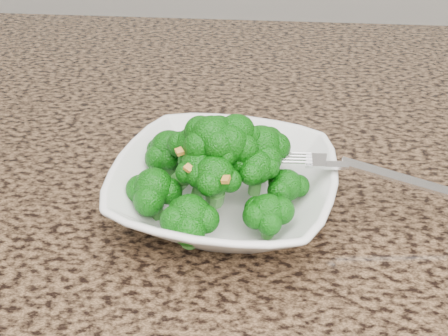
# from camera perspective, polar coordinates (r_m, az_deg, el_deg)

# --- Properties ---
(granite_counter) EXTENTS (1.64, 1.04, 0.03)m
(granite_counter) POSITION_cam_1_polar(r_m,az_deg,el_deg) (0.59, -0.20, -3.25)
(granite_counter) COLOR brown
(granite_counter) RESTS_ON cabinet
(bowl) EXTENTS (0.24, 0.24, 0.05)m
(bowl) POSITION_cam_1_polar(r_m,az_deg,el_deg) (0.53, 0.00, -2.19)
(bowl) COLOR white
(bowl) RESTS_ON granite_counter
(broccoli_pile) EXTENTS (0.18, 0.18, 0.07)m
(broccoli_pile) POSITION_cam_1_polar(r_m,az_deg,el_deg) (0.50, 0.00, 3.37)
(broccoli_pile) COLOR #0E620B
(broccoli_pile) RESTS_ON bowl
(garlic_topping) EXTENTS (0.11, 0.11, 0.01)m
(garlic_topping) POSITION_cam_1_polar(r_m,az_deg,el_deg) (0.48, 0.00, 7.17)
(garlic_topping) COLOR gold
(garlic_topping) RESTS_ON broccoli_pile
(fork) EXTENTS (0.18, 0.05, 0.01)m
(fork) POSITION_cam_1_polar(r_m,az_deg,el_deg) (0.52, 11.81, 0.26)
(fork) COLOR silver
(fork) RESTS_ON bowl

